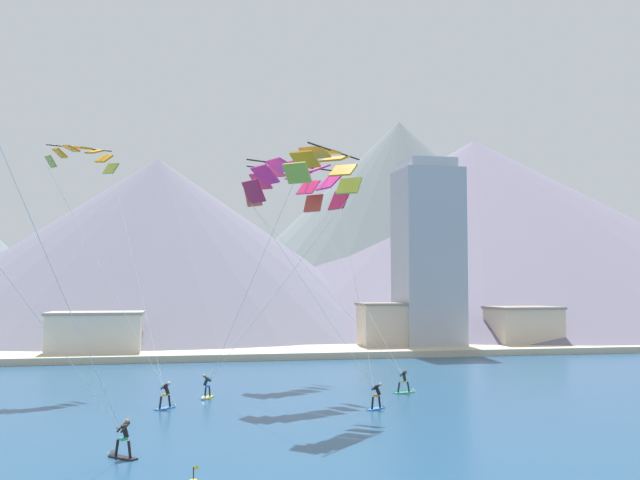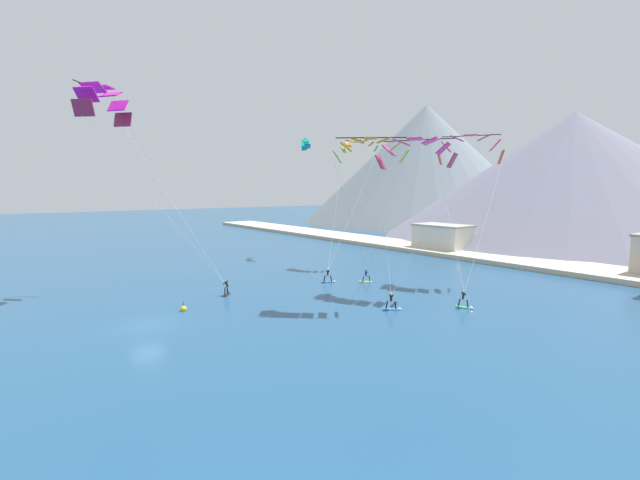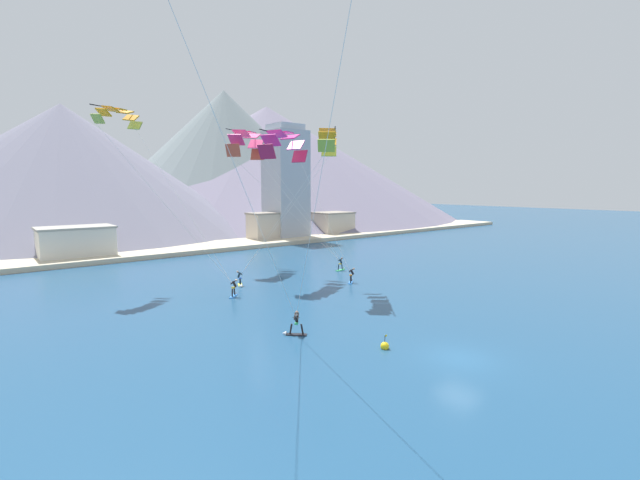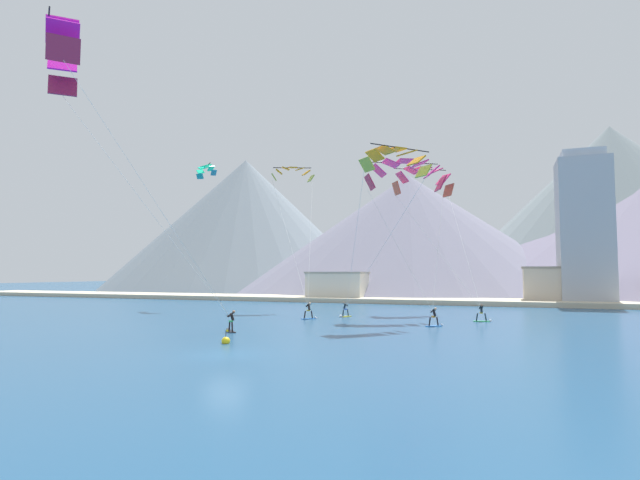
# 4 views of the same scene
# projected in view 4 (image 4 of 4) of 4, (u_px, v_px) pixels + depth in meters

# --- Properties ---
(ground_plane) EXTENTS (400.00, 400.00, 0.00)m
(ground_plane) POSITION_uv_depth(u_px,v_px,m) (226.00, 355.00, 28.19)
(ground_plane) COLOR navy
(kitesurfer_near_lead) EXTENTS (1.46, 1.56, 1.78)m
(kitesurfer_near_lead) POSITION_uv_depth(u_px,v_px,m) (310.00, 313.00, 50.07)
(kitesurfer_near_lead) COLOR #337FDB
(kitesurfer_near_lead) RESTS_ON ground
(kitesurfer_near_trail) EXTENTS (1.56, 1.46, 1.72)m
(kitesurfer_near_trail) POSITION_uv_depth(u_px,v_px,m) (436.00, 320.00, 43.15)
(kitesurfer_near_trail) COLOR #337FDB
(kitesurfer_near_trail) RESTS_ON ground
(kitesurfer_mid_center) EXTENTS (1.79, 0.81, 1.73)m
(kitesurfer_mid_center) POSITION_uv_depth(u_px,v_px,m) (484.00, 316.00, 47.28)
(kitesurfer_mid_center) COLOR #33B266
(kitesurfer_mid_center) RESTS_ON ground
(kitesurfer_far_left) EXTENTS (1.05, 1.76, 1.67)m
(kitesurfer_far_left) POSITION_uv_depth(u_px,v_px,m) (344.00, 312.00, 52.40)
(kitesurfer_far_left) COLOR yellow
(kitesurfer_far_left) RESTS_ON ground
(kitesurfer_far_right) EXTENTS (1.53, 1.50, 1.77)m
(kitesurfer_far_right) POSITION_uv_depth(u_px,v_px,m) (230.00, 325.00, 39.16)
(kitesurfer_far_right) COLOR black
(kitesurfer_far_right) RESTS_ON ground
(parafoil_kite_near_lead) EXTENTS (9.15, 13.01, 16.90)m
(parafoil_kite_near_lead) POSITION_uv_depth(u_px,v_px,m) (293.00, 173.00, 63.66)
(parafoil_kite_near_lead) COLOR #8FA43A
(parafoil_kite_near_trail) EXTENTS (8.34, 9.84, 15.10)m
(parafoil_kite_near_trail) POSITION_uv_depth(u_px,v_px,m) (405.00, 171.00, 52.12)
(parafoil_kite_near_trail) COLOR #A61A42
(parafoil_kite_mid_center) EXTENTS (10.49, 13.26, 16.16)m
(parafoil_kite_mid_center) POSITION_uv_depth(u_px,v_px,m) (423.00, 178.00, 60.61)
(parafoil_kite_mid_center) COLOR #BD4631
(parafoil_kite_far_left) EXTENTS (9.64, 9.32, 14.67)m
(parafoil_kite_far_left) POSITION_uv_depth(u_px,v_px,m) (396.00, 158.00, 45.33)
(parafoil_kite_far_left) COLOR #9BAB33
(parafoil_kite_far_right) EXTENTS (11.58, 12.24, 20.11)m
(parafoil_kite_far_right) POSITION_uv_depth(u_px,v_px,m) (63.00, 50.00, 34.60)
(parafoil_kite_far_right) COLOR #8F2145
(parafoil_kite_distant_high_outer) EXTENTS (4.02, 2.69, 1.76)m
(parafoil_kite_distant_high_outer) POSITION_uv_depth(u_px,v_px,m) (206.00, 170.00, 67.62)
(parafoil_kite_distant_high_outer) COLOR #137398
(race_marker_buoy) EXTENTS (0.56, 0.56, 1.02)m
(race_marker_buoy) POSITION_uv_depth(u_px,v_px,m) (226.00, 341.00, 32.67)
(race_marker_buoy) COLOR yellow
(race_marker_buoy) RESTS_ON ground
(shoreline_strip) EXTENTS (180.00, 10.00, 0.70)m
(shoreline_strip) POSITION_uv_depth(u_px,v_px,m) (404.00, 300.00, 77.90)
(shoreline_strip) COLOR beige
(shoreline_strip) RESTS_ON ground
(shore_building_harbour_front) EXTENTS (10.06, 4.50, 5.55)m
(shore_building_harbour_front) POSITION_uv_depth(u_px,v_px,m) (559.00, 286.00, 72.22)
(shore_building_harbour_front) COLOR beige
(shore_building_harbour_front) RESTS_ON ground
(shore_building_quay_east) EXTENTS (9.73, 6.09, 4.82)m
(shore_building_quay_east) POSITION_uv_depth(u_px,v_px,m) (338.00, 286.00, 83.09)
(shore_building_quay_east) COLOR silver
(shore_building_quay_east) RESTS_ON ground
(highrise_tower) EXTENTS (7.00, 7.00, 22.36)m
(highrise_tower) POSITION_uv_depth(u_px,v_px,m) (584.00, 229.00, 72.46)
(highrise_tower) COLOR #A8ADB7
(highrise_tower) RESTS_ON ground
(mountain_peak_west_ridge) EXTENTS (81.38, 81.38, 27.97)m
(mountain_peak_west_ridge) POSITION_uv_depth(u_px,v_px,m) (409.00, 234.00, 118.57)
(mountain_peak_west_ridge) COLOR slate
(mountain_peak_west_ridge) RESTS_ON ground
(mountain_peak_east_shoulder) EXTENTS (80.85, 80.85, 38.64)m
(mountain_peak_east_shoulder) POSITION_uv_depth(u_px,v_px,m) (245.00, 224.00, 149.16)
(mountain_peak_east_shoulder) COLOR slate
(mountain_peak_east_shoulder) RESTS_ON ground
(mountain_peak_far_spur) EXTENTS (81.87, 81.87, 39.34)m
(mountain_peak_far_spur) POSITION_uv_depth(u_px,v_px,m) (612.00, 209.00, 116.71)
(mountain_peak_far_spur) COLOR slate
(mountain_peak_far_spur) RESTS_ON ground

